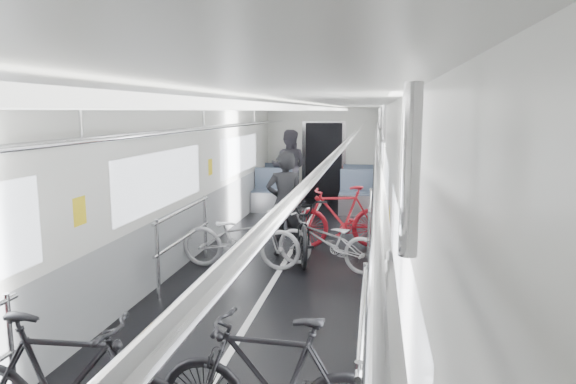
# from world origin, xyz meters

# --- Properties ---
(car_shell) EXTENTS (3.02, 14.01, 2.41)m
(car_shell) POSITION_xyz_m (0.00, 1.78, 1.13)
(car_shell) COLOR black
(car_shell) RESTS_ON ground
(bike_left_far) EXTENTS (1.79, 0.63, 0.94)m
(bike_left_far) POSITION_xyz_m (-0.59, 0.68, 0.47)
(bike_left_far) COLOR #A0A0A5
(bike_left_far) RESTS_ON floor
(bike_right_near) EXTENTS (1.64, 0.51, 0.98)m
(bike_right_near) POSITION_xyz_m (0.69, -3.30, 0.49)
(bike_right_near) COLOR black
(bike_right_near) RESTS_ON floor
(bike_right_mid) EXTENTS (1.72, 1.05, 0.85)m
(bike_right_mid) POSITION_xyz_m (0.68, 0.82, 0.43)
(bike_right_mid) COLOR #B2B1B6
(bike_right_mid) RESTS_ON floor
(bike_right_far) EXTENTS (1.84, 0.91, 1.06)m
(bike_right_far) POSITION_xyz_m (0.78, 2.06, 0.53)
(bike_right_far) COLOR #B11520
(bike_right_far) RESTS_ON floor
(bike_aisle) EXTENTS (1.06, 2.01, 1.00)m
(bike_aisle) POSITION_xyz_m (0.22, 1.42, 0.50)
(bike_aisle) COLOR black
(bike_aisle) RESTS_ON floor
(person_standing) EXTENTS (0.70, 0.56, 1.68)m
(person_standing) POSITION_xyz_m (-0.07, 1.52, 0.84)
(person_standing) COLOR black
(person_standing) RESTS_ON floor
(person_seated) EXTENTS (0.91, 0.71, 1.86)m
(person_seated) POSITION_xyz_m (-0.78, 6.07, 0.93)
(person_seated) COLOR #33313A
(person_seated) RESTS_ON floor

